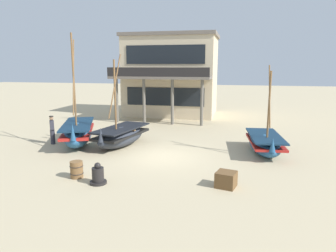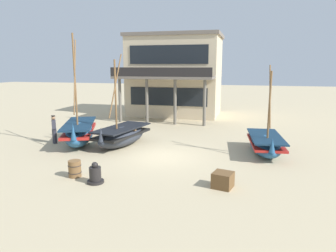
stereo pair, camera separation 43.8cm
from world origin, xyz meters
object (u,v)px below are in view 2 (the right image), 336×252
object	(u,v)px
fishing_boat_far_right	(122,135)
harbor_building_main	(175,75)
capstan_winch	(95,175)
cargo_crate	(223,180)
fisherman_by_hull	(54,130)
wooden_barrel	(75,169)
fishing_boat_near_left	(265,144)
fishing_boat_centre_large	(79,132)

from	to	relation	value
fishing_boat_far_right	harbor_building_main	size ratio (longest dim) A/B	0.62
capstan_winch	cargo_crate	xyz separation A→B (m)	(4.94, 0.77, -0.03)
harbor_building_main	fishing_boat_far_right	bearing A→B (deg)	-91.58
fisherman_by_hull	cargo_crate	size ratio (longest dim) A/B	2.34
wooden_barrel	cargo_crate	bearing A→B (deg)	3.24
fishing_boat_near_left	fishing_boat_centre_large	bearing A→B (deg)	-177.28
wooden_barrel	capstan_winch	bearing A→B (deg)	-20.18
fishing_boat_near_left	wooden_barrel	xyz separation A→B (m)	(-7.90, -5.55, -0.20)
fishing_boat_far_right	fisherman_by_hull	size ratio (longest dim) A/B	3.09
fishing_boat_near_left	wooden_barrel	world-z (taller)	fishing_boat_near_left
fishing_boat_far_right	wooden_barrel	world-z (taller)	fishing_boat_far_right
fishing_boat_near_left	wooden_barrel	size ratio (longest dim) A/B	6.59
fishing_boat_near_left	cargo_crate	bearing A→B (deg)	-109.17
fishing_boat_near_left	capstan_winch	bearing A→B (deg)	-138.49
fishing_boat_centre_large	cargo_crate	world-z (taller)	fishing_boat_centre_large
fishing_boat_centre_large	fishing_boat_far_right	size ratio (longest dim) A/B	1.21
fishing_boat_far_right	cargo_crate	distance (m)	7.88
cargo_crate	capstan_winch	bearing A→B (deg)	-171.14
wooden_barrel	fisherman_by_hull	bearing A→B (deg)	131.12
fishing_boat_far_right	wooden_barrel	xyz separation A→B (m)	(0.07, -5.25, -0.26)
cargo_crate	harbor_building_main	size ratio (longest dim) A/B	0.08
fishing_boat_far_right	wooden_barrel	size ratio (longest dim) A/B	7.45
wooden_barrel	fishing_boat_near_left	bearing A→B (deg)	35.06
fishing_boat_centre_large	wooden_barrel	world-z (taller)	fishing_boat_centre_large
fishing_boat_near_left	capstan_winch	distance (m)	9.01
wooden_barrel	cargo_crate	xyz separation A→B (m)	(6.10, 0.34, -0.05)
fishing_boat_near_left	cargo_crate	xyz separation A→B (m)	(-1.81, -5.20, -0.25)
fisherman_by_hull	wooden_barrel	bearing A→B (deg)	-48.88
harbor_building_main	fisherman_by_hull	bearing A→B (deg)	-109.34
fishing_boat_centre_large	cargo_crate	xyz separation A→B (m)	(8.77, -4.70, -0.41)
fisherman_by_hull	harbor_building_main	bearing A→B (deg)	70.66
fisherman_by_hull	capstan_winch	xyz separation A→B (m)	(5.35, -5.23, -0.50)
wooden_barrel	harbor_building_main	distance (m)	17.85
fisherman_by_hull	harbor_building_main	size ratio (longest dim) A/B	0.20
fishing_boat_centre_large	fisherman_by_hull	world-z (taller)	fishing_boat_centre_large
capstan_winch	wooden_barrel	bearing A→B (deg)	159.82
fisherman_by_hull	cargo_crate	xyz separation A→B (m)	(10.29, -4.46, -0.53)
harbor_building_main	fishing_boat_near_left	bearing A→B (deg)	-57.51
fishing_boat_centre_large	wooden_barrel	distance (m)	5.72
fisherman_by_hull	cargo_crate	world-z (taller)	fisherman_by_hull
fishing_boat_near_left	capstan_winch	size ratio (longest dim) A/B	5.34
fishing_boat_near_left	fishing_boat_centre_large	world-z (taller)	fishing_boat_centre_large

